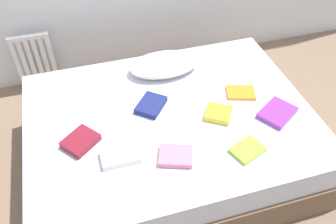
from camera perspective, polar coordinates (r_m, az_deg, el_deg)
ground_plane at (r=2.83m, az=0.29°, el=-7.66°), size 8.00×8.00×0.00m
bed at (r=2.64m, az=0.31°, el=-4.35°), size 2.00×1.50×0.50m
radiator at (r=3.46m, az=-20.66°, el=7.99°), size 0.35×0.04×0.49m
pillow at (r=2.80m, az=-0.64°, el=7.65°), size 0.55×0.32×0.12m
textbook_navy at (r=2.50m, az=-2.75°, el=1.12°), size 0.26×0.27×0.04m
textbook_pink at (r=2.19m, az=1.25°, el=-7.08°), size 0.24×0.22×0.04m
textbook_yellow at (r=2.46m, az=8.10°, el=-0.22°), size 0.23×0.23×0.04m
textbook_orange at (r=2.67m, az=11.57°, el=3.08°), size 0.24×0.21×0.02m
textbook_white at (r=2.20m, az=-7.63°, el=-7.06°), size 0.24×0.14×0.04m
textbook_maroon at (r=2.33m, az=-13.85°, el=-4.55°), size 0.27×0.26×0.05m
textbook_lime at (r=2.28m, az=12.62°, el=-5.94°), size 0.24×0.21×0.03m
textbook_purple at (r=2.56m, az=17.12°, el=-0.12°), size 0.31×0.29×0.04m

